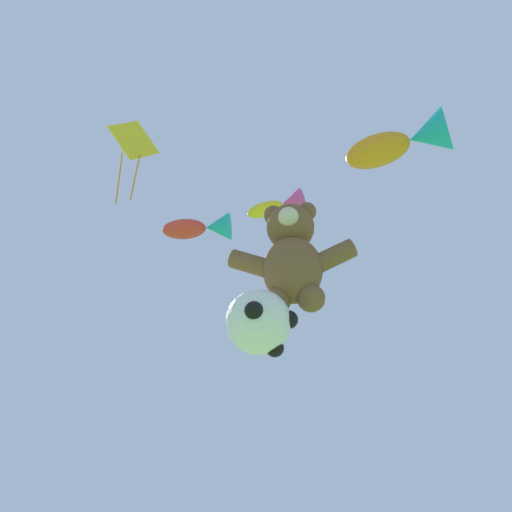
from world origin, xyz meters
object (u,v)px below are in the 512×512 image
object	(u,v)px
fish_kite_tangerine	(403,142)
diamond_kite	(133,145)
teddy_bear_kite	(292,256)
fish_kite_crimson	(201,228)
fish_kite_goldfin	(278,205)
soccer_ball_kite	(259,322)

from	to	relation	value
fish_kite_tangerine	diamond_kite	size ratio (longest dim) A/B	1.06
teddy_bear_kite	fish_kite_tangerine	xyz separation A→B (m)	(2.57, 0.93, 3.60)
fish_kite_tangerine	diamond_kite	xyz separation A→B (m)	(-5.79, -1.43, -0.66)
teddy_bear_kite	diamond_kite	bearing A→B (deg)	-171.08
fish_kite_crimson	fish_kite_goldfin	bearing A→B (deg)	-13.83
teddy_bear_kite	fish_kite_goldfin	xyz separation A→B (m)	(-0.39, 1.75, 2.81)
teddy_bear_kite	fish_kite_goldfin	bearing A→B (deg)	102.61
soccer_ball_kite	fish_kite_tangerine	world-z (taller)	fish_kite_tangerine
soccer_ball_kite	fish_kite_tangerine	bearing A→B (deg)	20.46
teddy_bear_kite	fish_kite_crimson	xyz separation A→B (m)	(-2.38, 2.24, 2.76)
teddy_bear_kite	diamond_kite	xyz separation A→B (m)	(-3.22, -0.51, 2.93)
fish_kite_crimson	diamond_kite	xyz separation A→B (m)	(-0.85, -2.74, 0.17)
soccer_ball_kite	fish_kite_goldfin	size ratio (longest dim) A/B	0.81
soccer_ball_kite	fish_kite_crimson	distance (m)	5.22
fish_kite_goldfin	fish_kite_crimson	bearing A→B (deg)	166.17
fish_kite_goldfin	diamond_kite	size ratio (longest dim) A/B	0.63
fish_kite_crimson	teddy_bear_kite	bearing A→B (deg)	-43.24
fish_kite_tangerine	fish_kite_crimson	world-z (taller)	fish_kite_tangerine
soccer_ball_kite	fish_kite_crimson	world-z (taller)	fish_kite_crimson
teddy_bear_kite	diamond_kite	distance (m)	4.39
fish_kite_crimson	diamond_kite	distance (m)	2.87
teddy_bear_kite	fish_kite_tangerine	size ratio (longest dim) A/B	0.95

